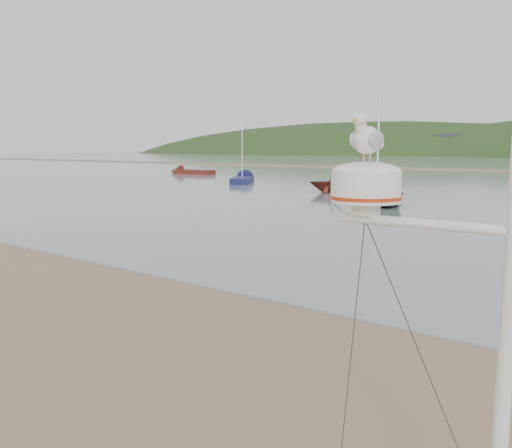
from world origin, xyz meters
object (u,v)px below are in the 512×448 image
Objects in this scene: boat_dark at (378,153)px; sailboat_blue_near at (244,179)px; mast_rig at (491,406)px; boat_red at (330,173)px; dinghy_red_far at (185,172)px.

boat_dark is 20.76m from sailboat_blue_near.
sailboat_blue_near is at bearing 131.45° from mast_rig.
boat_red is (-17.63, 27.99, 0.11)m from mast_rig.
boat_red is 0.41× the size of sailboat_blue_near.
boat_dark is 0.89× the size of dinghy_red_far.
mast_rig reaches higher than dinghy_red_far.
sailboat_blue_near is (-29.35, 33.23, -0.96)m from mast_rig.
mast_rig is at bearing -42.60° from dinghy_red_far.
boat_dark is at bearing -28.89° from dinghy_red_far.
mast_rig is 0.81× the size of sailboat_blue_near.
sailboat_blue_near is (-17.68, 10.59, -2.45)m from boat_dark.
dinghy_red_far is at bearing 110.36° from boat_dark.
mast_rig is 59.89m from dinghy_red_far.
sailboat_blue_near reaches higher than mast_rig.
mast_rig is 0.86× the size of dinghy_red_far.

